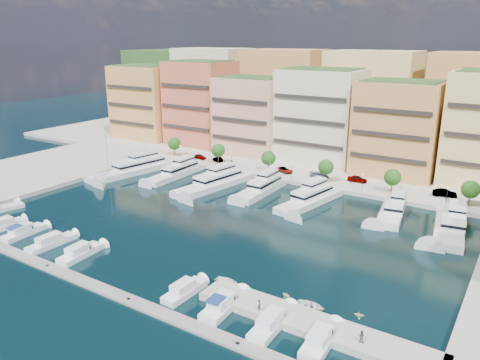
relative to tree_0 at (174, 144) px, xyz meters
The scene contains 54 objects.
ground 52.39m from the tree_0, 39.95° to the right, with size 400.00×400.00×0.00m, color black.
north_quay 49.34m from the tree_0, 35.47° to the left, with size 220.00×64.00×2.00m, color #9E998E.
west_quay 47.21m from the tree_0, 117.93° to the right, with size 34.00×76.00×2.00m, color #9E998E.
hillside 86.46m from the tree_0, 62.40° to the left, with size 240.00×40.00×58.00m, color #273D19.
south_pontoon 73.65m from the tree_0, 59.77° to the right, with size 72.00×2.20×0.35m, color gray.
finger_pier 89.46m from the tree_0, 38.41° to the right, with size 32.00×5.00×2.00m, color #9E998E.
apartment_0 31.96m from the tree_0, 147.61° to the left, with size 22.00×16.50×24.80m.
apartment_1 21.20m from the tree_0, 102.21° to the left, with size 20.00×16.50×26.80m.
apartment_2 24.86m from the tree_0, 44.13° to the left, with size 20.00×15.50×22.80m.
apartment_3 43.22m from the tree_0, 25.95° to the left, with size 22.00×16.50×25.80m.
apartment_4 62.75m from the tree_0, 15.37° to the left, with size 20.00×15.50×23.80m.
backblock_0 44.63m from the tree_0, 110.32° to the left, with size 26.00×18.00×30.00m, color beige.
backblock_1 44.63m from the tree_0, 69.68° to the left, with size 26.00×18.00×30.00m, color #C7854A.
backblock_2 61.58m from the tree_0, 41.99° to the left, with size 26.00×18.00×30.00m, color #E5C479.
backblock_3 85.98m from the tree_0, 28.37° to the left, with size 26.00×18.00×30.00m, color #DA9D4F.
tree_0 is the anchor object (origin of this frame).
tree_1 16.00m from the tree_0, ahead, with size 3.80×3.80×5.65m.
tree_2 32.00m from the tree_0, ahead, with size 3.80×3.80×5.65m.
tree_3 48.00m from the tree_0, ahead, with size 3.80×3.80×5.65m.
tree_4 64.00m from the tree_0, ahead, with size 3.80×3.80×5.65m.
tree_5 80.00m from the tree_0, ahead, with size 3.80×3.80×5.65m.
lamppost_0 4.70m from the tree_0, 29.90° to the right, with size 0.30×0.30×4.20m.
lamppost_1 22.14m from the tree_0, ahead, with size 0.30×0.30×4.20m.
lamppost_2 40.08m from the tree_0, ahead, with size 0.30×0.30×4.20m.
lamppost_3 58.05m from the tree_0, ahead, with size 0.30×0.30×4.20m.
lamppost_4 76.04m from the tree_0, ahead, with size 0.30×0.30×4.20m.
yacht_0 16.94m from the tree_0, 87.23° to the right, with size 9.63×26.77×7.30m.
yacht_1 18.80m from the tree_0, 47.61° to the right, with size 4.68×19.87×7.30m.
yacht_2 30.38m from the tree_0, 30.26° to the right, with size 8.59×23.88×7.30m.
yacht_3 39.92m from the tree_0, 18.78° to the right, with size 4.84×18.20×7.30m.
yacht_4 52.51m from the tree_0, 15.16° to the right, with size 7.96×20.46×7.30m.
yacht_5 68.57m from the tree_0, ahead, with size 6.69×15.70×7.30m.
yacht_6 79.93m from the tree_0, ahead, with size 7.76×19.66×7.30m.
cruiser_0 58.69m from the tree_0, 82.82° to the right, with size 3.28×7.48×2.55m.
cruiser_1 59.77m from the tree_0, 77.06° to the right, with size 3.12×8.40×2.66m.
cruiser_2 62.11m from the tree_0, 69.65° to the right, with size 2.70×9.02×2.55m.
cruiser_3 65.15m from the tree_0, 63.32° to the right, with size 3.34×8.33×2.55m.
cruiser_6 77.69m from the tree_0, 48.48° to the right, with size 2.64×7.45×2.55m.
cruiser_7 82.27m from the tree_0, 45.01° to the right, with size 3.38×8.38×2.66m.
cruiser_8 87.70m from the tree_0, 41.54° to the right, with size 2.92×8.94×2.55m.
cruiser_9 92.70m from the tree_0, 38.84° to the right, with size 3.09×7.86×2.55m.
sailboat_2 26.05m from the tree_0, 91.01° to the right, with size 4.98×9.06×13.20m.
tender_1 81.67m from the tree_0, 38.52° to the right, with size 1.16×1.35×0.71m, color beige.
tender_3 89.46m from the tree_0, 34.01° to the right, with size 1.18×1.37×0.72m, color beige.
tender_0 76.17m from the tree_0, 43.66° to the right, with size 2.94×4.12×0.85m, color white.
tender_2 85.39m from the tree_0, 37.22° to the right, with size 2.79×3.91×0.81m, color white.
car_0 9.26m from the tree_0, ahead, with size 1.68×4.18×1.42m, color gray.
car_1 15.83m from the tree_0, ahead, with size 1.53×4.38×1.44m, color gray.
car_2 36.00m from the tree_0, ahead, with size 2.26×4.90×1.36m, color gray.
car_3 45.71m from the tree_0, ahead, with size 2.00×4.92×1.43m, color gray.
car_4 54.87m from the tree_0, ahead, with size 1.91×4.74×1.62m, color gray.
car_5 74.76m from the tree_0, ahead, with size 1.78×5.11×1.69m, color gray.
person_0 85.17m from the tree_0, 42.12° to the right, with size 0.58×0.38×1.58m, color #26344C.
person_1 94.99m from the tree_0, 36.41° to the right, with size 0.75×0.59×1.55m, color #503930.
Camera 1 is at (49.82, -69.35, 34.91)m, focal length 35.00 mm.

